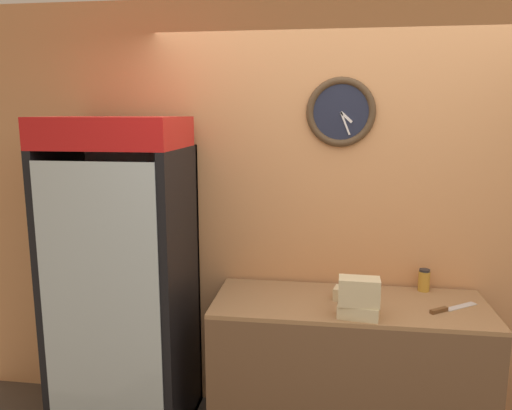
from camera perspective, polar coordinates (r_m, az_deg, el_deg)
The scene contains 9 objects.
wall_back at distance 3.26m, azimuth 10.64°, elevation -1.08°, with size 5.20×0.10×2.70m.
prep_counter at distance 3.23m, azimuth 10.37°, elevation -18.32°, with size 1.60×0.63×0.91m.
beverage_cooler at distance 3.25m, azimuth -14.66°, elevation -6.30°, with size 0.80×0.68×1.98m.
sandwich_stack_bottom at distance 2.82m, azimuth 11.61°, elevation -11.80°, with size 0.23×0.15×0.07m.
sandwich_stack_middle at distance 2.79m, azimuth 11.67°, elevation -10.38°, with size 0.22×0.13×0.07m.
sandwich_stack_top at distance 2.77m, azimuth 11.73°, elevation -8.92°, with size 0.22×0.13×0.07m.
sandwich_flat_left at distance 3.05m, azimuth 10.97°, elevation -10.02°, with size 0.23×0.15×0.07m.
chefs_knife at distance 3.07m, azimuth 21.00°, elevation -11.03°, with size 0.30×0.23×0.02m.
condiment_jar at distance 3.31m, azimuth 18.65°, elevation -8.15°, with size 0.07×0.07×0.14m.
Camera 1 is at (-0.15, -1.97, 2.01)m, focal length 35.00 mm.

